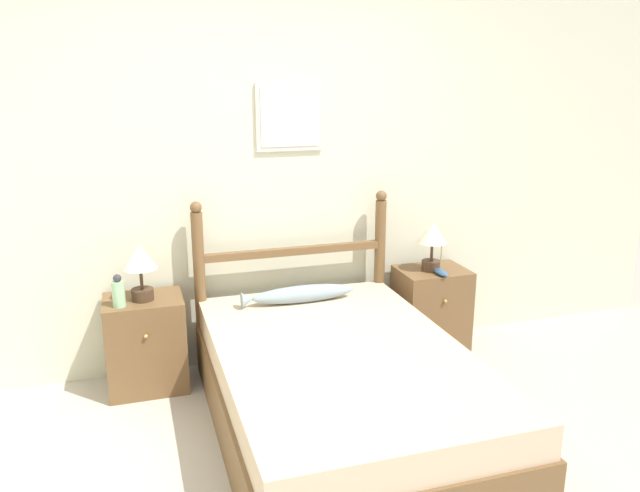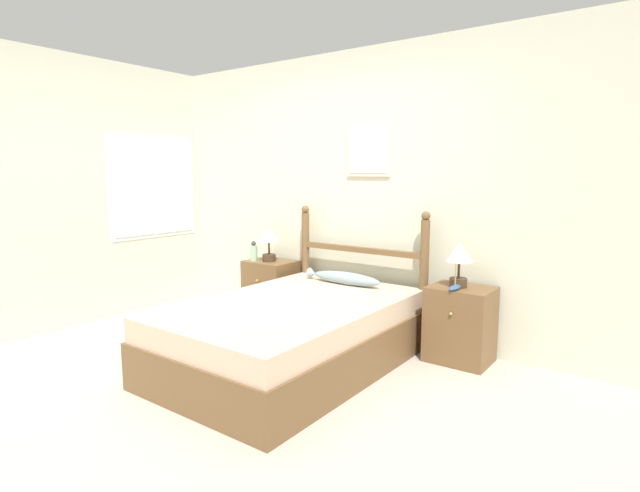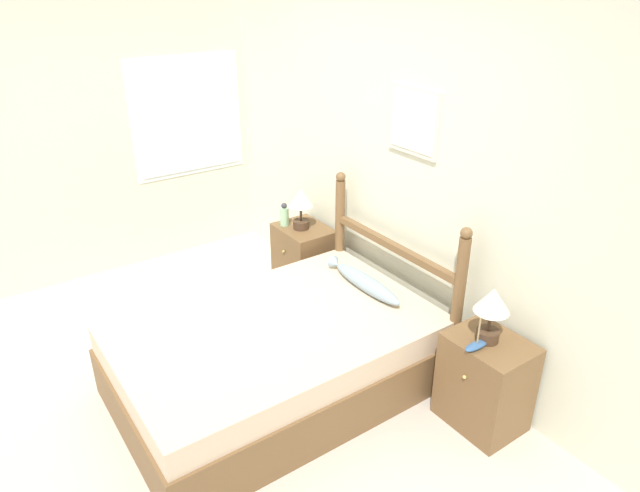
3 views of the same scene
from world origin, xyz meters
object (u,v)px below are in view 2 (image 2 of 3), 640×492
(table_lamp_left, at_px, (269,238))
(nightstand_right, at_px, (460,324))
(table_lamp_right, at_px, (459,257))
(nightstand_left, at_px, (271,290))
(bottle, at_px, (254,252))
(fish_pillow, at_px, (344,278))
(bed, at_px, (292,335))
(model_boat, at_px, (455,287))

(table_lamp_left, bearing_deg, nightstand_right, 0.71)
(table_lamp_right, bearing_deg, nightstand_right, 31.30)
(nightstand_left, bearing_deg, bottle, -142.67)
(bottle, relative_size, fish_pillow, 0.27)
(fish_pillow, bearing_deg, bed, -88.27)
(nightstand_right, relative_size, table_lamp_right, 1.71)
(nightstand_left, bearing_deg, fish_pillow, -7.42)
(nightstand_left, xyz_separation_m, table_lamp_left, (0.00, -0.02, 0.53))
(model_boat, bearing_deg, bottle, 179.49)
(model_boat, xyz_separation_m, fish_pillow, (-1.00, -0.00, -0.06))
(nightstand_right, distance_m, table_lamp_left, 2.03)
(table_lamp_right, relative_size, bottle, 1.73)
(bed, bearing_deg, bottle, 145.68)
(nightstand_left, height_order, table_lamp_left, table_lamp_left)
(table_lamp_right, height_order, bottle, table_lamp_right)
(bed, height_order, bottle, bottle)
(bed, relative_size, nightstand_left, 3.40)
(nightstand_right, relative_size, model_boat, 2.91)
(bottle, height_order, fish_pillow, bottle)
(table_lamp_right, bearing_deg, bottle, -177.59)
(table_lamp_left, bearing_deg, model_boat, -2.80)
(bed, relative_size, table_lamp_left, 5.81)
(bottle, bearing_deg, bed, -34.32)
(nightstand_right, relative_size, fish_pillow, 0.80)
(table_lamp_left, height_order, table_lamp_right, same)
(bed, bearing_deg, table_lamp_right, 41.50)
(bottle, bearing_deg, fish_pillow, -1.24)
(nightstand_right, height_order, table_lamp_right, table_lamp_right)
(table_lamp_left, bearing_deg, nightstand_left, 94.57)
(bed, xyz_separation_m, nightstand_right, (0.98, 0.86, 0.05))
(nightstand_left, xyz_separation_m, model_boat, (1.96, -0.12, 0.32))
(bottle, distance_m, model_boat, 2.09)
(nightstand_right, height_order, bottle, bottle)
(table_lamp_right, relative_size, fish_pillow, 0.47)
(model_boat, bearing_deg, table_lamp_left, 177.20)
(bed, height_order, fish_pillow, fish_pillow)
(nightstand_left, distance_m, fish_pillow, 1.00)
(bottle, bearing_deg, nightstand_right, 2.77)
(nightstand_right, bearing_deg, table_lamp_left, -179.29)
(nightstand_right, bearing_deg, table_lamp_right, -148.70)
(table_lamp_left, relative_size, model_boat, 1.70)
(table_lamp_left, distance_m, fish_pillow, 1.00)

